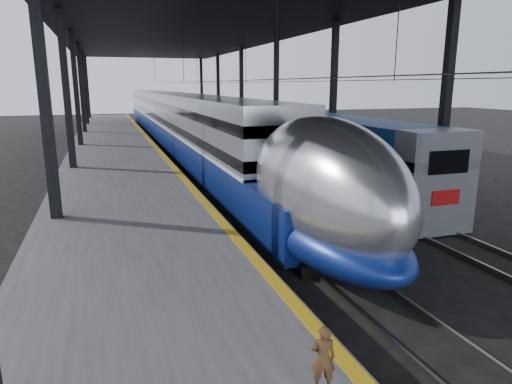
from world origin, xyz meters
name	(u,v)px	position (x,y,z in m)	size (l,w,h in m)	color
ground	(272,282)	(0.00, 0.00, 0.00)	(160.00, 160.00, 0.00)	black
platform	(116,160)	(-3.50, 20.00, 0.50)	(6.00, 80.00, 1.00)	#4C4C4F
yellow_strip	(159,150)	(-0.70, 20.00, 1.00)	(0.30, 80.00, 0.01)	gold
rails	(233,160)	(4.50, 20.00, 0.08)	(6.52, 80.00, 0.16)	slate
canopy	(193,25)	(1.90, 20.00, 9.12)	(18.00, 75.00, 9.47)	black
tgv_train	(178,123)	(2.00, 28.56, 2.15)	(3.21, 65.20, 4.60)	#B2B5BA
second_train	(234,124)	(7.00, 28.85, 1.91)	(2.74, 56.05, 3.77)	navy
child	(323,358)	(-1.36, -5.77, 1.50)	(0.37, 0.24, 1.01)	#472F17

